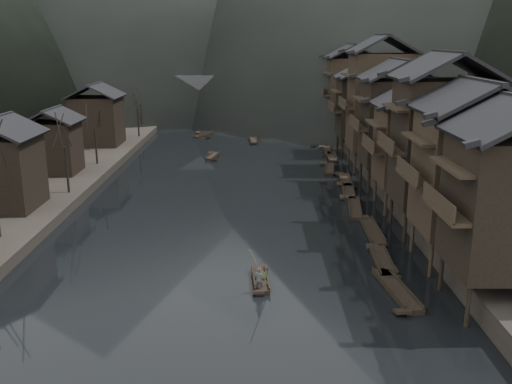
{
  "coord_description": "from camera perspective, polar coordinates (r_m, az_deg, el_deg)",
  "views": [
    {
      "loc": [
        2.21,
        -39.65,
        15.83
      ],
      "look_at": [
        2.28,
        9.65,
        2.5
      ],
      "focal_mm": 40.0,
      "sensor_mm": 36.0,
      "label": 1
    }
  ],
  "objects": [
    {
      "name": "right_bank",
      "position": [
        87.42,
        22.02,
        4.19
      ],
      "size": [
        40.0,
        200.0,
        1.8
      ],
      "primitive_type": "cube",
      "color": "#2D2823",
      "rests_on": "ground"
    },
    {
      "name": "boatman",
      "position": [
        36.76,
        0.31,
        -8.33
      ],
      "size": [
        0.64,
        0.52,
        1.54
      ],
      "primitive_type": "imported",
      "rotation": [
        0.0,
        0.0,
        2.83
      ],
      "color": "#545457",
      "rests_on": "hero_sampan"
    },
    {
      "name": "cargo_heap",
      "position": [
        38.59,
        0.46,
        -7.91
      ],
      "size": [
        1.0,
        1.3,
        0.6
      ],
      "primitive_type": "ellipsoid",
      "color": "black",
      "rests_on": "hero_sampan"
    },
    {
      "name": "hero_sampan",
      "position": [
        38.6,
        0.44,
        -8.75
      ],
      "size": [
        1.21,
        4.56,
        0.43
      ],
      "color": "black",
      "rests_on": "water"
    },
    {
      "name": "midriver_boats",
      "position": [
        93.85,
        -3.71,
        5.52
      ],
      "size": [
        11.38,
        37.91,
        0.44
      ],
      "color": "black",
      "rests_on": "water"
    },
    {
      "name": "moored_sampans",
      "position": [
        69.12,
        8.04,
        1.92
      ],
      "size": [
        3.12,
        74.21,
        0.47
      ],
      "color": "black",
      "rests_on": "water"
    },
    {
      "name": "bare_trees",
      "position": [
        62.7,
        -18.0,
        5.52
      ],
      "size": [
        3.79,
        71.32,
        7.59
      ],
      "color": "black",
      "rests_on": "left_bank"
    },
    {
      "name": "water",
      "position": [
        42.75,
        -3.05,
        -6.63
      ],
      "size": [
        300.0,
        300.0,
        0.0
      ],
      "primitive_type": "plane",
      "color": "black",
      "rests_on": "ground"
    },
    {
      "name": "left_houses",
      "position": [
        64.74,
        -20.7,
        5.12
      ],
      "size": [
        8.1,
        53.2,
        8.73
      ],
      "color": "black",
      "rests_on": "left_bank"
    },
    {
      "name": "bamboo_pole",
      "position": [
        35.76,
        0.63,
        -4.3
      ],
      "size": [
        1.69,
        1.75,
        3.95
      ],
      "primitive_type": "cylinder",
      "rotation": [
        0.53,
        0.0,
        -0.77
      ],
      "color": "#8C7A51",
      "rests_on": "boatman"
    },
    {
      "name": "stone_bridge",
      "position": [
        112.18,
        -1.22,
        9.64
      ],
      "size": [
        40.0,
        6.0,
        9.0
      ],
      "color": "#4C4C4F",
      "rests_on": "ground"
    },
    {
      "name": "stilt_houses",
      "position": [
        61.84,
        14.18,
        8.18
      ],
      "size": [
        9.0,
        67.6,
        16.5
      ],
      "color": "black",
      "rests_on": "ground"
    }
  ]
}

